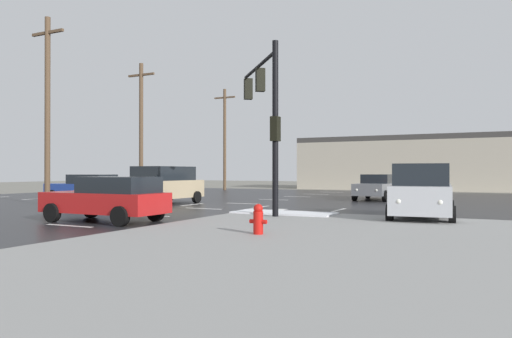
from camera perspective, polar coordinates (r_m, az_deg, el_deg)
The scene contains 16 objects.
ground_plane at distance 24.61m, azimuth -3.75°, elevation -4.44°, with size 120.00×120.00×0.00m, color slate.
road_asphalt at distance 24.61m, azimuth -3.75°, elevation -4.42°, with size 44.00×44.00×0.02m, color #232326.
sidewalk_corner at distance 9.37m, azimuth 24.26°, elevation -10.81°, with size 18.00×18.00×0.14m, color gray.
snow_strip_curbside at distance 18.78m, azimuth 3.32°, elevation -5.22°, with size 4.00×1.60×0.06m, color white.
lane_markings at distance 22.82m, azimuth -2.88°, elevation -4.71°, with size 36.15×36.15×0.01m.
traffic_signal_mast at distance 18.98m, azimuth 1.19°, elevation 7.61°, with size 3.40×4.01×6.43m.
fire_hydrant at distance 12.61m, azimuth 0.27°, elevation -5.96°, with size 0.48×0.26×0.79m.
strip_building_background at distance 50.01m, azimuth 18.67°, elevation 0.65°, with size 22.48×8.00×5.18m.
suv_silver at distance 18.34m, azimuth 19.16°, elevation -2.44°, with size 2.51×4.96×2.03m.
suv_tan at distance 26.26m, azimuth -10.86°, elevation -1.80°, with size 2.26×4.87×2.03m.
sedan_red at distance 17.50m, azimuth -17.16°, elevation -3.32°, with size 4.55×2.04×1.58m.
sedan_blue at distance 30.40m, azimuth -19.60°, elevation -2.03°, with size 4.61×2.22×1.58m.
sedan_grey at distance 30.75m, azimuth 14.15°, elevation -2.01°, with size 2.11×4.57×1.58m.
utility_pole_mid at distance 27.10m, azimuth -23.54°, elevation 6.74°, with size 2.20×0.28×9.74m.
utility_pole_far at distance 34.23m, azimuth -13.50°, elevation 4.86°, with size 2.20×0.28×9.27m.
utility_pole_distant at distance 45.52m, azimuth -3.74°, elevation 3.77°, with size 2.20×0.28×9.58m.
Camera 1 is at (12.36, -21.20, 1.78)m, focal length 33.65 mm.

